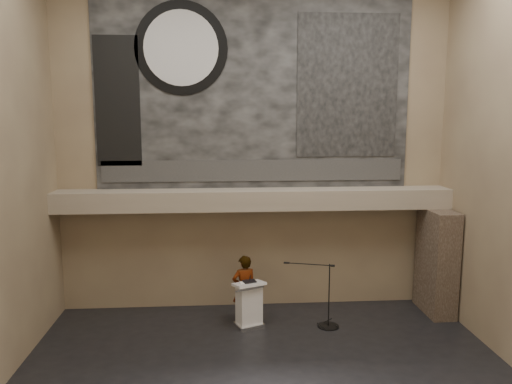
{
  "coord_description": "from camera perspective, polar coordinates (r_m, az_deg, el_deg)",
  "views": [
    {
      "loc": [
        -0.87,
        -8.86,
        5.08
      ],
      "look_at": [
        0.0,
        3.2,
        3.2
      ],
      "focal_mm": 35.0,
      "sensor_mm": 36.0,
      "label": 1
    }
  ],
  "objects": [
    {
      "name": "mic_stand",
      "position": [
        12.54,
        8.12,
        -14.0
      ],
      "size": [
        1.31,
        0.58,
        1.57
      ],
      "rotation": [
        0.0,
        0.0,
        -0.28
      ],
      "color": "black",
      "rests_on": "floor"
    },
    {
      "name": "lectern",
      "position": [
        12.32,
        -0.8,
        -12.72
      ],
      "size": [
        0.85,
        0.74,
        1.13
      ],
      "rotation": [
        0.0,
        0.0,
        0.4
      ],
      "color": "silver",
      "rests_on": "floor"
    },
    {
      "name": "banner_clock_rim",
      "position": [
        12.92,
        -8.55,
        15.95
      ],
      "size": [
        2.3,
        0.02,
        2.3
      ],
      "primitive_type": "cylinder",
      "rotation": [
        1.57,
        0.0,
        0.0
      ],
      "color": "black",
      "rests_on": "banner"
    },
    {
      "name": "wall_back",
      "position": [
        12.91,
        -0.26,
        5.15
      ],
      "size": [
        10.0,
        0.02,
        8.5
      ],
      "primitive_type": "cube",
      "color": "#78624C",
      "rests_on": "floor"
    },
    {
      "name": "banner_clock_face",
      "position": [
        12.9,
        -8.56,
        15.96
      ],
      "size": [
        1.84,
        0.02,
        1.84
      ],
      "primitive_type": "cylinder",
      "rotation": [
        1.57,
        0.0,
        0.0
      ],
      "color": "silver",
      "rests_on": "banner"
    },
    {
      "name": "banner",
      "position": [
        12.87,
        -0.25,
        11.6
      ],
      "size": [
        8.0,
        0.05,
        5.0
      ],
      "primitive_type": "cube",
      "color": "black",
      "rests_on": "wall_back"
    },
    {
      "name": "sprinkler_left",
      "position": [
        12.66,
        -7.36,
        -2.21
      ],
      "size": [
        0.04,
        0.04,
        0.06
      ],
      "primitive_type": "cylinder",
      "color": "#B2893D",
      "rests_on": "soffit"
    },
    {
      "name": "banner_brick_print",
      "position": [
        13.04,
        -15.56,
        9.93
      ],
      "size": [
        1.1,
        0.02,
        3.2
      ],
      "primitive_type": "cube",
      "color": "black",
      "rests_on": "banner"
    },
    {
      "name": "wall_front",
      "position": [
        5.0,
        5.96,
        -0.73
      ],
      "size": [
        10.0,
        0.02,
        8.5
      ],
      "primitive_type": "cube",
      "color": "#78624C",
      "rests_on": "floor"
    },
    {
      "name": "stone_pier",
      "position": [
        13.73,
        19.94,
        -7.47
      ],
      "size": [
        0.6,
        1.4,
        2.7
      ],
      "primitive_type": "cube",
      "color": "#3D3025",
      "rests_on": "floor"
    },
    {
      "name": "sprinkler_right",
      "position": [
        12.94,
        8.32,
        -1.99
      ],
      "size": [
        0.04,
        0.04,
        0.06
      ],
      "primitive_type": "cylinder",
      "color": "#B2893D",
      "rests_on": "soffit"
    },
    {
      "name": "banner_building_print",
      "position": [
        13.22,
        10.43,
        11.82
      ],
      "size": [
        2.6,
        0.02,
        3.6
      ],
      "primitive_type": "cube",
      "color": "black",
      "rests_on": "banner"
    },
    {
      "name": "floor",
      "position": [
        10.24,
        1.38,
        -20.88
      ],
      "size": [
        10.0,
        10.0,
        0.0
      ],
      "primitive_type": "plane",
      "color": "black",
      "rests_on": "ground"
    },
    {
      "name": "papers",
      "position": [
        12.07,
        -1.26,
        -10.4
      ],
      "size": [
        0.26,
        0.33,
        0.0
      ],
      "primitive_type": "cube",
      "rotation": [
        0.0,
        0.0,
        0.16
      ],
      "color": "white",
      "rests_on": "lectern"
    },
    {
      "name": "banner_text_strip",
      "position": [
        12.89,
        -0.23,
        2.47
      ],
      "size": [
        7.76,
        0.02,
        0.55
      ],
      "primitive_type": "cube",
      "color": "#2D2D2D",
      "rests_on": "banner"
    },
    {
      "name": "binder",
      "position": [
        12.15,
        -0.74,
        -10.2
      ],
      "size": [
        0.35,
        0.31,
        0.04
      ],
      "primitive_type": "cube",
      "rotation": [
        0.0,
        0.0,
        0.3
      ],
      "color": "black",
      "rests_on": "lectern"
    },
    {
      "name": "speaker_person",
      "position": [
        12.51,
        -1.37,
        -10.97
      ],
      "size": [
        0.7,
        0.56,
        1.68
      ],
      "primitive_type": "imported",
      "rotation": [
        0.0,
        0.0,
        3.42
      ],
      "color": "silver",
      "rests_on": "floor"
    },
    {
      "name": "soffit",
      "position": [
        12.67,
        -0.13,
        -0.84
      ],
      "size": [
        10.0,
        0.8,
        0.5
      ],
      "primitive_type": "cube",
      "color": "gray",
      "rests_on": "wall_back"
    }
  ]
}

